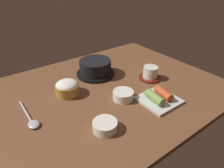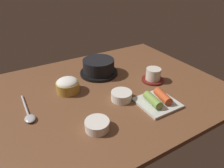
# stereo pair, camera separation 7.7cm
# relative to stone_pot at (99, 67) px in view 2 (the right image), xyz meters

# --- Properties ---
(dining_table) EXTENTS (1.00, 0.76, 0.02)m
(dining_table) POSITION_rel_stone_pot_xyz_m (-0.04, -0.14, -0.05)
(dining_table) COLOR brown
(dining_table) RESTS_ON ground
(stone_pot) EXTENTS (0.18, 0.18, 0.07)m
(stone_pot) POSITION_rel_stone_pot_xyz_m (0.00, 0.00, 0.00)
(stone_pot) COLOR black
(stone_pot) RESTS_ON dining_table
(rice_bowl) EXTENTS (0.10, 0.10, 0.06)m
(rice_bowl) POSITION_rel_stone_pot_xyz_m (-0.18, -0.08, -0.01)
(rice_bowl) COLOR #B78C38
(rice_bowl) RESTS_ON dining_table
(tea_cup_with_saucer) EXTENTS (0.10, 0.10, 0.06)m
(tea_cup_with_saucer) POSITION_rel_stone_pot_xyz_m (0.18, -0.18, -0.01)
(tea_cup_with_saucer) COLOR maroon
(tea_cup_with_saucer) RESTS_ON dining_table
(banchan_cup_center) EXTENTS (0.08, 0.08, 0.03)m
(banchan_cup_center) POSITION_rel_stone_pot_xyz_m (-0.02, -0.24, -0.02)
(banchan_cup_center) COLOR white
(banchan_cup_center) RESTS_ON dining_table
(kimchi_plate) EXTENTS (0.14, 0.14, 0.04)m
(kimchi_plate) POSITION_rel_stone_pot_xyz_m (0.08, -0.33, -0.02)
(kimchi_plate) COLOR silver
(kimchi_plate) RESTS_ON dining_table
(side_bowl_near) EXTENTS (0.08, 0.08, 0.03)m
(side_bowl_near) POSITION_rel_stone_pot_xyz_m (-0.18, -0.34, -0.02)
(side_bowl_near) COLOR white
(side_bowl_near) RESTS_ON dining_table
(spoon) EXTENTS (0.04, 0.19, 0.01)m
(spoon) POSITION_rel_stone_pot_xyz_m (-0.36, -0.16, -0.03)
(spoon) COLOR #B7B7BC
(spoon) RESTS_ON dining_table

